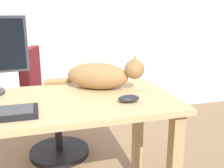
# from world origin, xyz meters

# --- Properties ---
(desk) EXTENTS (1.56, 0.63, 0.71)m
(desk) POSITION_xyz_m (0.00, 0.00, 0.61)
(desk) COLOR tan
(desk) RESTS_ON ground_plane
(office_chair) EXTENTS (0.50, 0.48, 0.88)m
(office_chair) POSITION_xyz_m (0.16, 0.73, 0.37)
(office_chair) COLOR black
(office_chair) RESTS_ON ground_plane
(cat) EXTENTS (0.54, 0.34, 0.20)m
(cat) POSITION_xyz_m (0.44, 0.14, 0.79)
(cat) COLOR olive
(cat) RESTS_ON desk
(computer_mouse) EXTENTS (0.11, 0.06, 0.04)m
(computer_mouse) POSITION_xyz_m (0.51, -0.13, 0.73)
(computer_mouse) COLOR #232328
(computer_mouse) RESTS_ON desk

